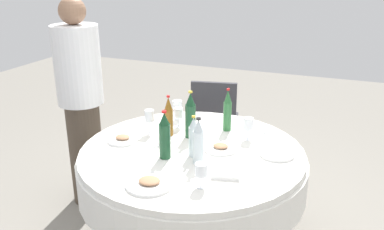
# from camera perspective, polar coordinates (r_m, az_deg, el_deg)

# --- Properties ---
(dining_table) EXTENTS (1.43, 1.43, 0.74)m
(dining_table) POSITION_cam_1_polar(r_m,az_deg,el_deg) (2.61, 0.00, -7.80)
(dining_table) COLOR white
(dining_table) RESTS_ON ground_plane
(bottle_dark_green_inner) EXTENTS (0.07, 0.07, 0.32)m
(bottle_dark_green_inner) POSITION_cam_1_polar(r_m,az_deg,el_deg) (2.67, -0.22, -0.13)
(bottle_dark_green_inner) COLOR #194728
(bottle_dark_green_inner) RESTS_ON dining_table
(bottle_clear_left) EXTENTS (0.06, 0.06, 0.26)m
(bottle_clear_left) POSITION_cam_1_polar(r_m,az_deg,el_deg) (2.41, 0.22, -3.18)
(bottle_clear_left) COLOR silver
(bottle_clear_left) RESTS_ON dining_table
(bottle_clear_south) EXTENTS (0.06, 0.06, 0.28)m
(bottle_clear_south) POSITION_cam_1_polar(r_m,az_deg,el_deg) (2.32, 0.91, -3.84)
(bottle_clear_south) COLOR silver
(bottle_clear_south) RESTS_ON dining_table
(bottle_green_near) EXTENTS (0.06, 0.06, 0.30)m
(bottle_green_near) POSITION_cam_1_polar(r_m,az_deg,el_deg) (2.79, 5.00, 0.54)
(bottle_green_near) COLOR #2D6B38
(bottle_green_near) RESTS_ON dining_table
(bottle_dark_green_far) EXTENTS (0.07, 0.07, 0.30)m
(bottle_dark_green_far) POSITION_cam_1_polar(r_m,az_deg,el_deg) (2.39, -3.85, -2.98)
(bottle_dark_green_far) COLOR #194728
(bottle_dark_green_far) RESTS_ON dining_table
(bottle_amber_front) EXTENTS (0.06, 0.06, 0.28)m
(bottle_amber_front) POSITION_cam_1_polar(r_m,az_deg,el_deg) (2.71, -3.30, -0.29)
(bottle_amber_front) COLOR #8C5619
(bottle_amber_front) RESTS_ON dining_table
(wine_glass_near) EXTENTS (0.07, 0.07, 0.15)m
(wine_glass_near) POSITION_cam_1_polar(r_m,az_deg,el_deg) (2.67, 7.92, -1.40)
(wine_glass_near) COLOR white
(wine_glass_near) RESTS_ON dining_table
(wine_glass_far) EXTENTS (0.06, 0.06, 0.17)m
(wine_glass_far) POSITION_cam_1_polar(r_m,az_deg,el_deg) (2.75, -6.00, -0.20)
(wine_glass_far) COLOR white
(wine_glass_far) RESTS_ON dining_table
(wine_glass_front) EXTENTS (0.07, 0.07, 0.14)m
(wine_glass_front) POSITION_cam_1_polar(r_m,az_deg,el_deg) (2.85, -1.91, 0.25)
(wine_glass_front) COLOR white
(wine_glass_front) RESTS_ON dining_table
(wine_glass_east) EXTENTS (0.07, 0.07, 0.14)m
(wine_glass_east) POSITION_cam_1_polar(r_m,az_deg,el_deg) (3.00, -2.08, 1.35)
(wine_glass_east) COLOR white
(wine_glass_east) RESTS_ON dining_table
(wine_glass_mid) EXTENTS (0.07, 0.07, 0.13)m
(wine_glass_mid) POSITION_cam_1_polar(r_m,az_deg,el_deg) (2.10, 1.31, -7.85)
(wine_glass_mid) COLOR white
(wine_glass_mid) RESTS_ON dining_table
(plate_mid) EXTENTS (0.20, 0.20, 0.04)m
(plate_mid) POSITION_cam_1_polar(r_m,az_deg,el_deg) (2.54, 4.04, -4.64)
(plate_mid) COLOR white
(plate_mid) RESTS_ON dining_table
(plate_outer) EXTENTS (0.21, 0.21, 0.04)m
(plate_outer) POSITION_cam_1_polar(r_m,az_deg,el_deg) (2.70, -9.70, -3.36)
(plate_outer) COLOR white
(plate_outer) RESTS_ON dining_table
(plate_north) EXTENTS (0.25, 0.25, 0.04)m
(plate_north) POSITION_cam_1_polar(r_m,az_deg,el_deg) (2.16, -5.99, -9.48)
(plate_north) COLOR white
(plate_north) RESTS_ON dining_table
(plate_rear) EXTENTS (0.21, 0.21, 0.02)m
(plate_rear) POSITION_cam_1_polar(r_m,az_deg,el_deg) (2.52, 11.80, -5.36)
(plate_rear) COLOR white
(plate_rear) RESTS_ON dining_table
(knife_left) EXTENTS (0.17, 0.08, 0.00)m
(knife_left) POSITION_cam_1_polar(r_m,az_deg,el_deg) (2.86, 9.00, -2.13)
(knife_left) COLOR silver
(knife_left) RESTS_ON dining_table
(knife_south) EXTENTS (0.12, 0.16, 0.00)m
(knife_south) POSITION_cam_1_polar(r_m,az_deg,el_deg) (2.62, -3.71, -4.05)
(knife_south) COLOR silver
(knife_south) RESTS_ON dining_table
(folded_napkin) EXTENTS (0.19, 0.19, 0.02)m
(folded_napkin) POSITION_cam_1_polar(r_m,az_deg,el_deg) (2.26, 4.82, -7.96)
(folded_napkin) COLOR white
(folded_napkin) RESTS_ON dining_table
(person_left) EXTENTS (0.34, 0.34, 1.62)m
(person_left) POSITION_cam_1_polar(r_m,az_deg,el_deg) (3.19, -15.28, 1.79)
(person_left) COLOR #4C3F33
(person_left) RESTS_ON ground_plane
(chair_front) EXTENTS (0.47, 0.47, 0.87)m
(chair_front) POSITION_cam_1_polar(r_m,az_deg,el_deg) (3.72, 3.20, -0.19)
(chair_front) COLOR #2D2D33
(chair_front) RESTS_ON ground_plane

